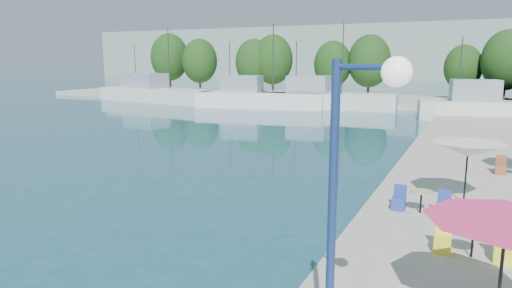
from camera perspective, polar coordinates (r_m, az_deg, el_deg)
The scene contains 19 objects.
quay_far at distance 64.10m, azimuth 10.02°, elevation 5.54°, with size 90.00×16.00×0.60m, color #9C988D.
hill_west at distance 159.43m, azimuth 11.61°, elevation 11.08°, with size 180.00×40.00×16.00m, color gray.
trawler_01 at distance 64.44m, azimuth -12.22°, elevation 6.17°, with size 19.56×7.79×10.20m.
trawler_02 at distance 54.62m, azimuth 0.15°, elevation 5.68°, with size 15.64×6.56×10.20m.
trawler_03 at distance 54.56m, azimuth 8.55°, elevation 5.56°, with size 15.97×5.05×10.20m.
trawler_04 at distance 48.33m, azimuth 27.54°, elevation 3.89°, with size 14.44×6.05×10.20m.
tree_01 at distance 80.98m, azimuth -10.76°, elevation 10.60°, with size 6.43×6.43×9.52m.
tree_02 at distance 75.67m, azimuth -7.06°, elevation 10.25°, with size 5.69×5.69×8.43m.
tree_03 at distance 70.24m, azimuth -0.30°, elevation 10.22°, with size 5.54×5.54×8.20m.
tree_04 at distance 69.62m, azimuth 2.15°, elevation 10.49°, with size 5.94×5.94×8.80m.
tree_05 at distance 65.48m, azimuth 9.55°, elevation 9.81°, with size 5.20×5.20×7.70m.
tree_06 at distance 64.60m, azimuth 13.98°, elevation 10.02°, with size 5.71×5.71×8.45m.
tree_07 at distance 65.65m, azimuth 24.46°, elevation 8.68°, with size 4.74×4.74×7.01m.
tree_08 at distance 63.94m, azimuth 28.88°, elevation 9.18°, with size 5.88×5.88×8.70m.
umbrella_pink at distance 9.28m, azimuth 28.67°, elevation -9.93°, with size 2.81×2.81×2.21m.
umbrella_white at distance 17.37m, azimuth 24.98°, elevation -0.63°, with size 2.52×2.52×2.20m.
cafe_table_01 at distance 13.19m, azimuth 25.39°, elevation -11.49°, with size 1.82×0.70×0.76m.
cafe_table_02 at distance 16.13m, azimuth 19.89°, elevation -7.14°, with size 1.82×0.70×0.76m.
street_lamp at distance 6.00m, azimuth 12.25°, elevation -4.27°, with size 1.01×0.45×5.03m.
Camera 1 is at (9.20, 5.48, 5.58)m, focal length 32.00 mm.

